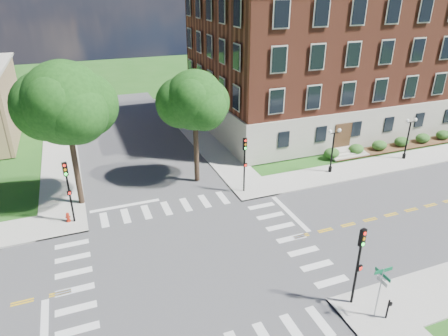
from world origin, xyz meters
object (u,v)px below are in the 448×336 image
object	(u,v)px
traffic_signal_se	(359,257)
fire_hydrant	(68,217)
twin_lamp_east	(408,136)
twin_lamp_west	(333,148)
traffic_signal_nw	(68,185)
push_button_post	(388,308)
traffic_signal_ne	(245,158)
street_sign_pole	(381,283)

from	to	relation	value
traffic_signal_se	fire_hydrant	world-z (taller)	traffic_signal_se
twin_lamp_east	fire_hydrant	world-z (taller)	twin_lamp_east
traffic_signal_se	twin_lamp_west	size ratio (longest dim) A/B	1.13
traffic_signal_nw	push_button_post	bearing A→B (deg)	-46.77
traffic_signal_se	twin_lamp_west	bearing A→B (deg)	59.21
traffic_signal_ne	twin_lamp_east	world-z (taller)	traffic_signal_ne
traffic_signal_se	traffic_signal_ne	bearing A→B (deg)	91.16
twin_lamp_west	fire_hydrant	distance (m)	23.40
push_button_post	traffic_signal_ne	bearing A→B (deg)	94.58
traffic_signal_ne	fire_hydrant	xyz separation A→B (m)	(-14.16, 0.26, -2.72)
traffic_signal_se	fire_hydrant	distance (m)	20.66
twin_lamp_west	twin_lamp_east	world-z (taller)	same
traffic_signal_se	fire_hydrant	bearing A→B (deg)	134.89
twin_lamp_east	traffic_signal_nw	bearing A→B (deg)	-179.16
traffic_signal_nw	twin_lamp_east	xyz separation A→B (m)	(31.74, 0.47, -0.66)
traffic_signal_nw	push_button_post	xyz separation A→B (m)	(15.02, -15.98, -2.39)
traffic_signal_se	twin_lamp_west	world-z (taller)	traffic_signal_se
twin_lamp_west	fire_hydrant	xyz separation A→B (m)	(-23.31, -0.36, -2.06)
street_sign_pole	fire_hydrant	bearing A→B (deg)	133.52
traffic_signal_nw	push_button_post	world-z (taller)	traffic_signal_nw
traffic_signal_se	twin_lamp_east	world-z (taller)	traffic_signal_se
traffic_signal_nw	twin_lamp_west	distance (m)	22.91
traffic_signal_nw	twin_lamp_west	xyz separation A→B (m)	(22.90, 0.51, -0.66)
traffic_signal_nw	twin_lamp_west	size ratio (longest dim) A/B	1.13
twin_lamp_west	street_sign_pole	distance (m)	18.15
traffic_signal_nw	street_sign_pole	distance (m)	21.37
traffic_signal_se	traffic_signal_nw	bearing A→B (deg)	134.35
traffic_signal_ne	twin_lamp_east	xyz separation A→B (m)	(17.99, 0.58, -0.66)
traffic_signal_ne	push_button_post	world-z (taller)	traffic_signal_ne
twin_lamp_east	twin_lamp_west	bearing A→B (deg)	179.74
twin_lamp_west	push_button_post	xyz separation A→B (m)	(-7.87, -16.49, -1.73)
fire_hydrant	traffic_signal_se	bearing A→B (deg)	-45.11
traffic_signal_se	traffic_signal_ne	distance (m)	14.25
twin_lamp_west	traffic_signal_se	bearing A→B (deg)	-120.79
street_sign_pole	traffic_signal_se	bearing A→B (deg)	112.53
traffic_signal_ne	twin_lamp_west	bearing A→B (deg)	3.90
traffic_signal_se	twin_lamp_east	distance (m)	23.10
traffic_signal_ne	fire_hydrant	distance (m)	14.42
traffic_signal_ne	traffic_signal_nw	world-z (taller)	same
traffic_signal_ne	street_sign_pole	bearing A→B (deg)	-87.01
twin_lamp_west	street_sign_pole	xyz separation A→B (m)	(-8.34, -16.12, -0.21)
traffic_signal_ne	twin_lamp_west	xyz separation A→B (m)	(9.15, 0.62, -0.66)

